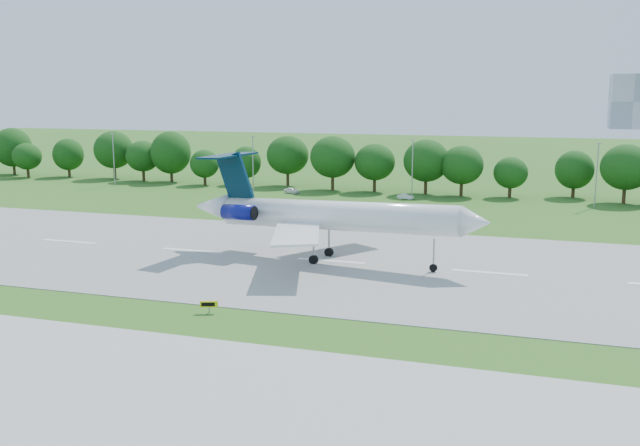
# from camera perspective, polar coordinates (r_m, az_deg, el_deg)

# --- Properties ---
(ground) EXTENTS (600.00, 600.00, 0.00)m
(ground) POSITION_cam_1_polar(r_m,az_deg,el_deg) (64.86, 11.60, -9.24)
(ground) COLOR #2A5B17
(ground) RESTS_ON ground
(runway) EXTENTS (400.00, 45.00, 0.08)m
(runway) POSITION_cam_1_polar(r_m,az_deg,el_deg) (88.74, 13.37, -3.91)
(runway) COLOR gray
(runway) RESTS_ON ground
(taxiway) EXTENTS (400.00, 23.00, 0.08)m
(taxiway) POSITION_cam_1_polar(r_m,az_deg,el_deg) (48.36, 9.17, -16.20)
(taxiway) COLOR #ADADA8
(taxiway) RESTS_ON ground
(tree_line) EXTENTS (288.40, 8.40, 10.40)m
(tree_line) POSITION_cam_1_polar(r_m,az_deg,el_deg) (153.76, 15.45, 4.32)
(tree_line) COLOR #382314
(tree_line) RESTS_ON ground
(light_poles) EXTENTS (175.90, 0.25, 12.19)m
(light_poles) POSITION_cam_1_polar(r_m,az_deg,el_deg) (143.93, 14.28, 4.04)
(light_poles) COLOR gray
(light_poles) RESTS_ON ground
(airliner) EXTENTS (41.01, 29.66, 13.70)m
(airliner) POSITION_cam_1_polar(r_m,az_deg,el_deg) (91.64, 0.18, 0.75)
(airliner) COLOR white
(airliner) RESTS_ON ground
(taxi_sign_left) EXTENTS (1.75, 0.78, 1.25)m
(taxi_sign_left) POSITION_cam_1_polar(r_m,az_deg,el_deg) (71.71, -8.88, -6.45)
(taxi_sign_left) COLOR gray
(taxi_sign_left) RESTS_ON ground
(service_vehicle_a) EXTENTS (3.42, 1.54, 1.09)m
(service_vehicle_a) POSITION_cam_1_polar(r_m,az_deg,el_deg) (146.58, 6.87, 2.11)
(service_vehicle_a) COLOR silver
(service_vehicle_a) RESTS_ON ground
(service_vehicle_b) EXTENTS (4.00, 2.89, 1.27)m
(service_vehicle_b) POSITION_cam_1_polar(r_m,az_deg,el_deg) (154.11, -2.27, 2.62)
(service_vehicle_b) COLOR white
(service_vehicle_b) RESTS_ON ground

